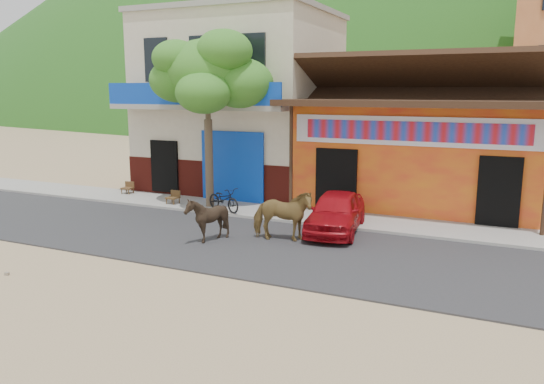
# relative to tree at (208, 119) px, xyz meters

# --- Properties ---
(ground) EXTENTS (120.00, 120.00, 0.00)m
(ground) POSITION_rel_tree_xyz_m (4.60, -5.80, -3.12)
(ground) COLOR #9E825B
(ground) RESTS_ON ground
(road) EXTENTS (60.00, 5.00, 0.04)m
(road) POSITION_rel_tree_xyz_m (4.60, -3.30, -3.10)
(road) COLOR #28282B
(road) RESTS_ON ground
(sidewalk) EXTENTS (60.00, 2.00, 0.12)m
(sidewalk) POSITION_rel_tree_xyz_m (4.60, 0.20, -3.06)
(sidewalk) COLOR gray
(sidewalk) RESTS_ON ground
(dance_club) EXTENTS (8.00, 6.00, 3.60)m
(dance_club) POSITION_rel_tree_xyz_m (6.60, 4.20, -1.32)
(dance_club) COLOR orange
(dance_club) RESTS_ON ground
(cafe_building) EXTENTS (7.00, 6.00, 7.00)m
(cafe_building) POSITION_rel_tree_xyz_m (-0.90, 4.20, 0.38)
(cafe_building) COLOR beige
(cafe_building) RESTS_ON ground
(hillside) EXTENTS (100.00, 40.00, 24.00)m
(hillside) POSITION_rel_tree_xyz_m (4.60, 64.20, 8.88)
(hillside) COLOR #194C14
(hillside) RESTS_ON ground
(tree) EXTENTS (3.00, 3.00, 6.00)m
(tree) POSITION_rel_tree_xyz_m (0.00, 0.00, 0.00)
(tree) COLOR #2D721E
(tree) RESTS_ON sidewalk
(cow_tan) EXTENTS (1.82, 1.13, 1.43)m
(cow_tan) POSITION_rel_tree_xyz_m (3.91, -2.69, -2.37)
(cow_tan) COLOR olive
(cow_tan) RESTS_ON road
(cow_dark) EXTENTS (1.47, 1.41, 1.26)m
(cow_dark) POSITION_rel_tree_xyz_m (2.09, -3.58, -2.45)
(cow_dark) COLOR black
(cow_dark) RESTS_ON road
(red_car) EXTENTS (1.82, 3.61, 1.18)m
(red_car) POSITION_rel_tree_xyz_m (4.95, -1.16, -2.49)
(red_car) COLOR #A80C14
(red_car) RESTS_ON road
(scooter) EXTENTS (1.63, 1.08, 0.81)m
(scooter) POSITION_rel_tree_xyz_m (0.84, -0.50, -2.60)
(scooter) COLOR black
(scooter) RESTS_ON sidewalk
(cafe_chair_left) EXTENTS (0.43, 0.43, 0.85)m
(cafe_chair_left) POSITION_rel_tree_xyz_m (-4.11, 0.61, -2.58)
(cafe_chair_left) COLOR #4F391A
(cafe_chair_left) RESTS_ON sidewalk
(cafe_chair_right) EXTENTS (0.42, 0.42, 0.86)m
(cafe_chair_right) POSITION_rel_tree_xyz_m (-1.40, -0.22, -2.57)
(cafe_chair_right) COLOR #4D3319
(cafe_chair_right) RESTS_ON sidewalk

